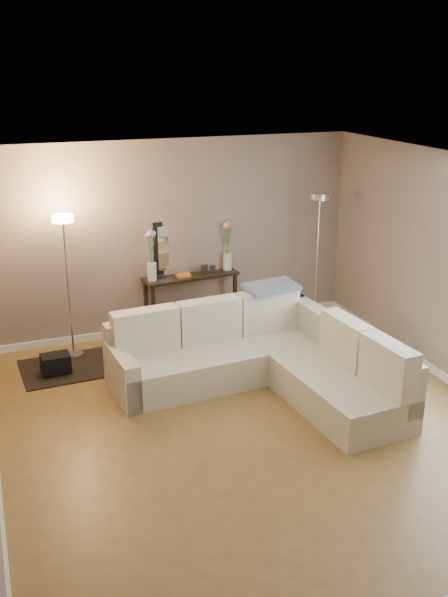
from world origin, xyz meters
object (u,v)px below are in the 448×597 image
object	(u,v)px
floor_lamp_lit	(66,259)
floor_lamp_unlit	(318,233)
sectional_sofa	(262,359)
console_table	(186,300)

from	to	relation	value
floor_lamp_lit	floor_lamp_unlit	size ratio (longest dim) A/B	0.97
sectional_sofa	floor_lamp_lit	bearing A→B (deg)	140.13
sectional_sofa	floor_lamp_unlit	xyz separation A→B (m)	(1.47, 1.50, 0.98)
sectional_sofa	floor_lamp_lit	world-z (taller)	floor_lamp_lit
console_table	floor_lamp_lit	xyz separation A→B (m)	(-1.58, -0.29, 0.83)
console_table	floor_lamp_lit	size ratio (longest dim) A/B	0.74
sectional_sofa	console_table	world-z (taller)	sectional_sofa
sectional_sofa	console_table	distance (m)	1.90
floor_lamp_unlit	floor_lamp_lit	bearing A→B (deg)	178.65
sectional_sofa	floor_lamp_lit	distance (m)	2.64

